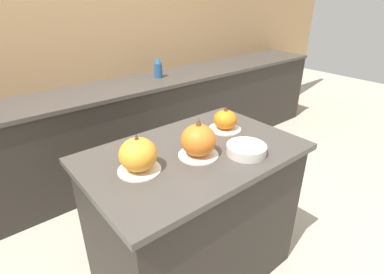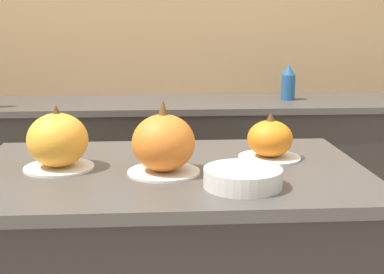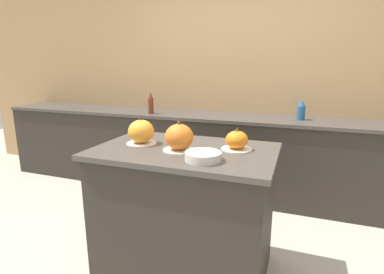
# 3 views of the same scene
# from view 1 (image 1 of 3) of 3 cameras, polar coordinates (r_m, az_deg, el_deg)

# --- Properties ---
(ground_plane) EXTENTS (12.00, 12.00, 0.00)m
(ground_plane) POSITION_cam_1_polar(r_m,az_deg,el_deg) (2.28, 0.31, -23.76)
(ground_plane) COLOR #BCB29E
(wall_back) EXTENTS (8.00, 0.06, 2.50)m
(wall_back) POSITION_cam_1_polar(r_m,az_deg,el_deg) (3.09, -21.81, 15.07)
(wall_back) COLOR tan
(wall_back) RESTS_ON ground_plane
(kitchen_island) EXTENTS (1.23, 0.79, 0.94)m
(kitchen_island) POSITION_cam_1_polar(r_m,az_deg,el_deg) (1.95, 0.35, -14.78)
(kitchen_island) COLOR #2D2823
(kitchen_island) RESTS_ON ground_plane
(back_counter) EXTENTS (6.00, 0.60, 0.94)m
(back_counter) POSITION_cam_1_polar(r_m,az_deg,el_deg) (3.02, -17.32, -0.21)
(back_counter) COLOR #2D2823
(back_counter) RESTS_ON ground_plane
(pumpkin_cake_left) EXTENTS (0.22, 0.22, 0.20)m
(pumpkin_cake_left) POSITION_cam_1_polar(r_m,az_deg,el_deg) (1.48, -10.22, -3.47)
(pumpkin_cake_left) COLOR silver
(pumpkin_cake_left) RESTS_ON kitchen_island
(pumpkin_cake_center) EXTENTS (0.22, 0.22, 0.22)m
(pumpkin_cake_center) POSITION_cam_1_polar(r_m,az_deg,el_deg) (1.59, 1.23, -0.74)
(pumpkin_cake_center) COLOR silver
(pumpkin_cake_center) RESTS_ON kitchen_island
(pumpkin_cake_right) EXTENTS (0.21, 0.21, 0.16)m
(pumpkin_cake_right) POSITION_cam_1_polar(r_m,az_deg,el_deg) (1.92, 6.35, 3.14)
(pumpkin_cake_right) COLOR silver
(pumpkin_cake_right) RESTS_ON kitchen_island
(bottle_short) EXTENTS (0.08, 0.08, 0.21)m
(bottle_short) POSITION_cam_1_polar(r_m,az_deg,el_deg) (3.17, -6.46, 12.97)
(bottle_short) COLOR #235184
(bottle_short) RESTS_ON back_counter
(mixing_bowl) EXTENTS (0.22, 0.22, 0.05)m
(mixing_bowl) POSITION_cam_1_polar(r_m,az_deg,el_deg) (1.66, 10.31, -2.35)
(mixing_bowl) COLOR beige
(mixing_bowl) RESTS_ON kitchen_island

